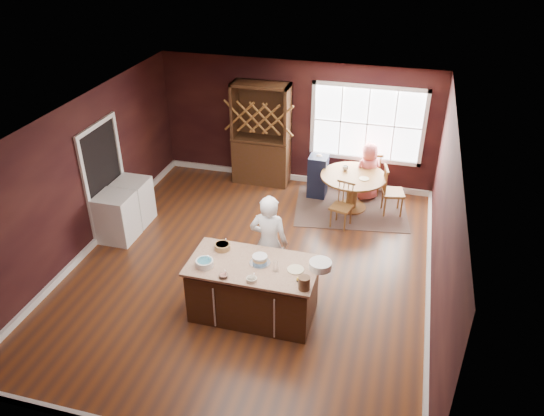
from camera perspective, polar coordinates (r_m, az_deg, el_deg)
The scene contains 28 objects.
room_shell at distance 8.46m, azimuth -2.57°, elevation 0.80°, with size 7.00×7.00×7.00m.
window at distance 11.25m, azimuth 10.21°, elevation 8.90°, with size 2.36×0.10×1.66m, color white, non-canonical shape.
doorway at distance 10.28m, azimuth -17.54°, elevation 2.89°, with size 0.08×1.26×2.13m, color white, non-canonical shape.
kitchen_island at distance 8.04m, azimuth -2.02°, elevation -8.85°, with size 1.89×0.99×0.92m.
dining_table at distance 10.80m, azimuth 8.68°, elevation 2.46°, with size 1.31×1.31×0.75m.
baker at distance 8.32m, azimuth -0.33°, elevation -3.82°, with size 0.62×0.41×1.69m, color silver.
layer_cake at distance 7.73m, azimuth -1.32°, elevation -5.57°, with size 0.31×0.31×0.13m, color silver, non-canonical shape.
bowl_blue at distance 7.74m, azimuth -7.26°, elevation -5.90°, with size 0.26×0.26×0.10m, color white.
bowl_yellow at distance 8.07m, azimuth -5.36°, elevation -4.14°, with size 0.24×0.24×0.09m, color #AE7A3D.
bowl_pink at distance 7.51m, azimuth -5.25°, elevation -7.31°, with size 0.13×0.13×0.05m, color white.
bowl_olive at distance 7.42m, azimuth -2.22°, elevation -7.70°, with size 0.15×0.15×0.06m, color white.
drinking_glass at distance 7.57m, azimuth 0.40°, elevation -6.30°, with size 0.08×0.08×0.16m, color white.
dinner_plate at distance 7.64m, azimuth 2.55°, elevation -6.63°, with size 0.24×0.24×0.02m, color #FCE8BC.
white_tub at distance 7.66m, azimuth 5.22°, elevation -6.13°, with size 0.33×0.33×0.11m, color white.
stoneware_crock at distance 7.25m, azimuth 3.48°, elevation -8.06°, with size 0.16×0.16×0.19m, color #483126.
toy_figurine at distance 7.41m, azimuth 2.80°, elevation -7.70°, with size 0.04×0.04×0.07m, color yellow, non-canonical shape.
rug at distance 11.05m, azimuth 8.48°, elevation 0.04°, with size 2.24×1.73×0.01m, color brown.
chair_east at distance 10.79m, azimuth 12.93°, elevation 1.85°, with size 0.43×0.41×1.03m, color #96502A, non-canonical shape.
chair_south at distance 10.19m, azimuth 7.50°, elevation 0.28°, with size 0.38×0.37×0.92m, color brown, non-canonical shape.
chair_north at distance 11.45m, azimuth 10.57°, elevation 3.81°, with size 0.42×0.40×1.01m, color olive, non-canonical shape.
seated_woman at distance 11.20m, azimuth 10.31°, elevation 3.87°, with size 0.61×0.40×1.24m, color #DF6062.
high_chair at distance 11.22m, azimuth 4.95°, elevation 3.50°, with size 0.39×0.39×0.95m, color black, non-canonical shape.
toddler at distance 11.08m, azimuth 5.18°, elevation 5.03°, with size 0.18×0.14×0.26m, color #8CA5BF, non-canonical shape.
table_plate at distance 10.59m, azimuth 9.88°, elevation 3.12°, with size 0.20×0.20×0.01m, color beige.
table_cup at distance 10.87m, azimuth 7.89°, elevation 4.28°, with size 0.12×0.12×0.09m, color silver.
hutch at distance 11.53m, azimuth -1.17°, elevation 7.91°, with size 1.23×0.51×2.25m, color #361C0D.
washer at distance 10.14m, azimuth -16.36°, elevation -0.98°, with size 0.63×0.61×0.91m, color white.
dryer at distance 10.62m, azimuth -14.68°, elevation 0.71°, with size 0.62×0.60×0.89m, color white.
Camera 1 is at (2.28, -7.01, 5.51)m, focal length 35.00 mm.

